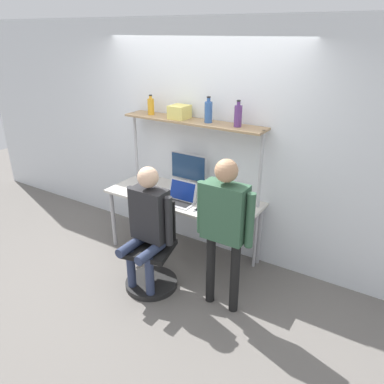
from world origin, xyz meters
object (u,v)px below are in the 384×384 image
Objects in this scene: cell_phone at (199,209)px; bottle_purple at (238,116)px; person_standing at (225,219)px; bottle_blue at (208,112)px; office_chair at (152,260)px; laptop at (181,196)px; person_seated at (148,220)px; storage_box at (179,112)px; monitor at (188,170)px; bottle_amber at (151,106)px.

cell_phone is 0.55× the size of bottle_purple.
bottle_purple is at bearing 61.79° from cell_phone.
bottle_blue is at bearing 129.07° from person_standing.
cell_phone is at bearing 58.83° from office_chair.
cell_phone is 1.06m from bottle_blue.
laptop is 0.59m from person_seated.
cell_phone is (0.28, -0.06, -0.06)m from laptop.
bottle_blue reaches higher than office_chair.
cell_phone is 0.72× the size of storage_box.
bottle_purple is (0.50, 0.93, 0.94)m from person_seated.
bottle_blue is at bearing 80.07° from office_chair.
bottle_amber is at bearing -177.18° from monitor.
monitor is 0.87m from bottle_amber.
bottle_blue is (0.14, 0.35, 0.91)m from laptop.
person_standing is 1.14m from bottle_purple.
person_standing reaches higher than monitor.
office_chair is 0.69× the size of person_seated.
person_standing is at bearing -37.53° from cell_phone.
bottle_amber is at bearing 156.37° from cell_phone.
office_chair is at bearing -173.45° from person_standing.
storage_box is at bearing 124.26° from laptop.
bottle_amber reaches higher than monitor.
person_seated is (0.13, -0.96, -0.22)m from monitor.
person_standing is 5.53× the size of bottle_blue.
bottle_blue reaches higher than bottle_purple.
laptop is at bearing -55.74° from storage_box.
office_chair is (0.12, -0.91, -0.73)m from monitor.
bottle_purple is 0.98× the size of bottle_blue.
bottle_blue is at bearing 180.00° from bottle_purple.
person_standing is 5.66× the size of bottle_purple.
monitor reaches higher than cell_phone.
bottle_amber is at bearing 151.69° from laptop.
monitor is 3.19× the size of cell_phone.
person_seated is at bearing -75.93° from storage_box.
laptop is at bearing -112.36° from bottle_blue.
person_seated is at bearing -98.78° from bottle_blue.
person_standing is at bearing -29.61° from laptop.
laptop is 0.23× the size of person_standing.
cell_phone is 0.11× the size of person_seated.
office_chair is (-0.29, -0.48, -0.49)m from cell_phone.
bottle_amber is 0.41m from storage_box.
bottle_purple is 1.32× the size of storage_box.
bottle_amber is at bearing 180.00° from bottle_purple.
bottle_purple reaches higher than person_standing.
laptop is at bearing -70.08° from monitor.
monitor is 0.35× the size of person_seated.
person_seated is 6.53× the size of storage_box.
person_seated reaches higher than monitor.
monitor reaches higher than office_chair.
bottle_amber reaches higher than laptop.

